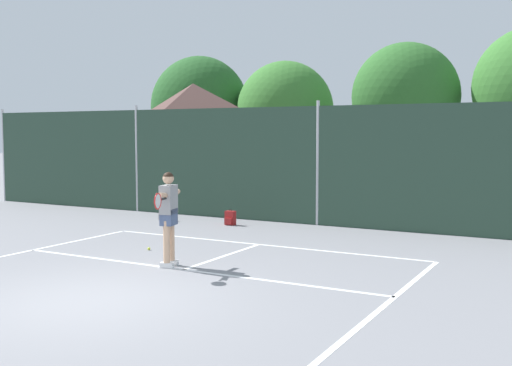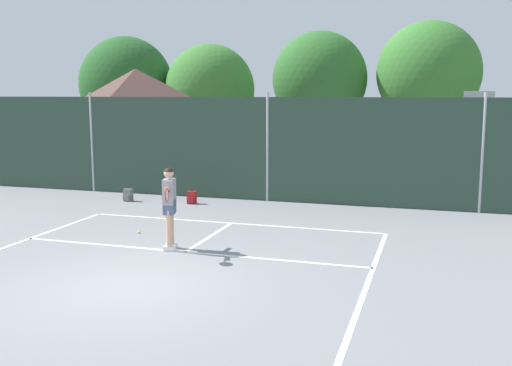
# 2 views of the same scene
# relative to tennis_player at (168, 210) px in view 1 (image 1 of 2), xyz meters

# --- Properties ---
(ground_plane) EXTENTS (120.00, 120.00, 0.00)m
(ground_plane) POSITION_rel_tennis_player_xyz_m (0.41, -2.57, -1.11)
(ground_plane) COLOR gray
(court_markings) EXTENTS (8.30, 11.10, 0.01)m
(court_markings) POSITION_rel_tennis_player_xyz_m (0.41, -1.92, -1.11)
(court_markings) COLOR white
(court_markings) RESTS_ON ground
(chainlink_fence) EXTENTS (26.09, 0.09, 3.51)m
(chainlink_fence) POSITION_rel_tennis_player_xyz_m (0.41, 6.43, 0.57)
(chainlink_fence) COLOR #284233
(chainlink_fence) RESTS_ON ground
(clubhouse_building) EXTENTS (5.46, 4.48, 4.47)m
(clubhouse_building) POSITION_rel_tennis_player_xyz_m (-6.16, 9.87, 1.21)
(clubhouse_building) COLOR beige
(clubhouse_building) RESTS_ON ground
(treeline_backdrop) EXTENTS (26.47, 4.64, 6.81)m
(treeline_backdrop) POSITION_rel_tennis_player_xyz_m (-1.76, 16.99, 2.89)
(treeline_backdrop) COLOR brown
(treeline_backdrop) RESTS_ON ground
(tennis_player) EXTENTS (0.51, 1.38, 1.85)m
(tennis_player) POSITION_rel_tennis_player_xyz_m (0.00, 0.00, 0.00)
(tennis_player) COLOR silver
(tennis_player) RESTS_ON ground
(tennis_ball) EXTENTS (0.07, 0.07, 0.07)m
(tennis_ball) POSITION_rel_tennis_player_xyz_m (-1.41, 1.15, -1.08)
(tennis_ball) COLOR #CCE033
(tennis_ball) RESTS_ON ground
(backpack_grey) EXTENTS (0.29, 0.26, 0.46)m
(backpack_grey) POSITION_rel_tennis_player_xyz_m (-3.92, 5.04, -0.92)
(backpack_grey) COLOR slate
(backpack_grey) RESTS_ON ground
(backpack_red) EXTENTS (0.28, 0.24, 0.46)m
(backpack_red) POSITION_rel_tennis_player_xyz_m (-1.75, 5.23, -0.92)
(backpack_red) COLOR maroon
(backpack_red) RESTS_ON ground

